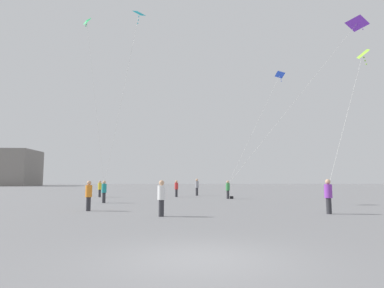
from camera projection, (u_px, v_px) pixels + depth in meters
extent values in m
plane|color=slate|center=(200.00, 259.00, 7.25)|extent=(300.00, 300.00, 0.00)
cylinder|color=#2D2D33|center=(228.00, 195.00, 30.71)|extent=(0.25, 0.25, 0.76)
cylinder|color=#388C47|center=(228.00, 187.00, 30.78)|extent=(0.36, 0.36, 0.66)
sphere|color=tan|center=(228.00, 182.00, 30.83)|extent=(0.25, 0.25, 0.25)
cylinder|color=#2D2D33|center=(88.00, 204.00, 18.68)|extent=(0.25, 0.25, 0.76)
cylinder|color=orange|center=(89.00, 191.00, 18.76)|extent=(0.37, 0.37, 0.67)
sphere|color=tan|center=(89.00, 183.00, 18.81)|extent=(0.25, 0.25, 0.25)
cylinder|color=#2D2D33|center=(197.00, 192.00, 37.25)|extent=(0.28, 0.28, 0.85)
cylinder|color=gray|center=(197.00, 185.00, 37.33)|extent=(0.41, 0.41, 0.74)
sphere|color=tan|center=(197.00, 180.00, 37.39)|extent=(0.28, 0.28, 0.28)
cylinder|color=#2D2D33|center=(329.00, 206.00, 17.02)|extent=(0.26, 0.26, 0.80)
cylinder|color=purple|center=(328.00, 191.00, 17.10)|extent=(0.38, 0.38, 0.70)
sphere|color=tan|center=(328.00, 182.00, 17.15)|extent=(0.26, 0.26, 0.26)
cylinder|color=#2D2D33|center=(176.00, 193.00, 34.09)|extent=(0.25, 0.25, 0.78)
cylinder|color=red|center=(176.00, 186.00, 34.17)|extent=(0.37, 0.37, 0.67)
sphere|color=tan|center=(176.00, 181.00, 34.22)|extent=(0.25, 0.25, 0.25)
cylinder|color=#2D2D33|center=(100.00, 193.00, 33.76)|extent=(0.25, 0.25, 0.76)
cylinder|color=yellow|center=(100.00, 186.00, 33.83)|extent=(0.36, 0.36, 0.66)
sphere|color=tan|center=(100.00, 182.00, 33.88)|extent=(0.25, 0.25, 0.25)
cylinder|color=#2D2D33|center=(161.00, 208.00, 15.81)|extent=(0.25, 0.25, 0.78)
cylinder|color=white|center=(161.00, 193.00, 15.89)|extent=(0.37, 0.37, 0.68)
sphere|color=tan|center=(162.00, 183.00, 15.94)|extent=(0.25, 0.25, 0.25)
cylinder|color=#2D2D33|center=(104.00, 198.00, 25.20)|extent=(0.25, 0.25, 0.76)
cylinder|color=teal|center=(104.00, 188.00, 25.28)|extent=(0.37, 0.37, 0.66)
sphere|color=tan|center=(104.00, 182.00, 25.33)|extent=(0.25, 0.25, 0.25)
cone|color=green|center=(87.00, 21.00, 26.65)|extent=(1.02, 1.00, 0.75)
sphere|color=green|center=(86.00, 22.00, 26.49)|extent=(0.10, 0.10, 0.10)
sphere|color=green|center=(86.00, 24.00, 26.33)|extent=(0.10, 0.10, 0.10)
sphere|color=green|center=(86.00, 26.00, 26.17)|extent=(0.10, 0.10, 0.10)
cylinder|color=silver|center=(95.00, 101.00, 25.97)|extent=(1.76, 0.06, 13.04)
pyramid|color=#1EB2C6|center=(139.00, 13.00, 25.94)|extent=(1.00, 0.92, 0.47)
sphere|color=#1EB2C6|center=(139.00, 17.00, 26.06)|extent=(0.10, 0.10, 0.10)
sphere|color=#1EB2C6|center=(138.00, 20.00, 26.16)|extent=(0.10, 0.10, 0.10)
sphere|color=#1EB2C6|center=(138.00, 23.00, 26.27)|extent=(0.10, 0.10, 0.10)
cylinder|color=silver|center=(122.00, 98.00, 25.63)|extent=(2.56, 0.82, 13.29)
pyramid|color=purple|center=(357.00, 23.00, 28.35)|extent=(1.63, 0.84, 0.80)
sphere|color=purple|center=(359.00, 25.00, 28.21)|extent=(0.10, 0.10, 0.10)
sphere|color=purple|center=(361.00, 27.00, 28.10)|extent=(0.10, 0.10, 0.10)
sphere|color=purple|center=(363.00, 29.00, 27.98)|extent=(0.10, 0.10, 0.10)
cylinder|color=silver|center=(290.00, 107.00, 29.57)|extent=(10.68, 4.06, 13.61)
pyramid|color=blue|center=(280.00, 75.00, 37.35)|extent=(1.02, 1.18, 0.59)
sphere|color=blue|center=(280.00, 77.00, 37.43)|extent=(0.10, 0.10, 0.10)
sphere|color=blue|center=(281.00, 79.00, 37.52)|extent=(0.10, 0.10, 0.10)
sphere|color=blue|center=(281.00, 81.00, 37.62)|extent=(0.10, 0.10, 0.10)
cylinder|color=silver|center=(256.00, 124.00, 34.07)|extent=(6.59, 5.22, 12.12)
pyramid|color=#8CD12D|center=(362.00, 54.00, 23.07)|extent=(0.62, 1.11, 0.56)
sphere|color=#8CD12D|center=(364.00, 57.00, 23.13)|extent=(0.10, 0.10, 0.10)
sphere|color=#8CD12D|center=(365.00, 61.00, 23.19)|extent=(0.10, 0.10, 0.10)
sphere|color=#8CD12D|center=(366.00, 64.00, 23.25)|extent=(0.10, 0.10, 0.10)
cylinder|color=silver|center=(348.00, 111.00, 20.09)|extent=(4.87, 5.00, 9.07)
cube|color=gray|center=(9.00, 168.00, 101.28)|extent=(16.22, 15.96, 10.82)
cube|color=black|center=(232.00, 197.00, 30.78)|extent=(0.33, 0.31, 0.24)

